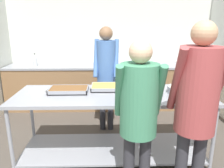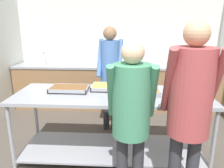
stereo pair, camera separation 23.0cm
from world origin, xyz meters
name	(u,v)px [view 1 (the left image)]	position (x,y,z in m)	size (l,w,h in m)	color
wall_rear	(110,44)	(0.00, 3.89, 1.32)	(4.44, 0.06, 2.65)	silver
back_counter	(110,86)	(0.00, 3.52, 0.46)	(4.28, 0.65, 0.92)	olive
serving_counter	(112,115)	(0.00, 1.65, 0.61)	(2.46, 0.85, 0.91)	gray
plate_stack	(38,90)	(-0.97, 1.76, 0.92)	(0.24, 0.24, 0.04)	white
serving_tray_roast	(69,90)	(-0.56, 1.75, 0.93)	(0.50, 0.31, 0.05)	gray
serving_tray_greens	(106,87)	(-0.08, 1.86, 0.93)	(0.39, 0.34, 0.05)	gray
serving_tray_vegetables	(142,91)	(0.37, 1.66, 0.93)	(0.45, 0.27, 0.05)	gray
sauce_pan	(180,89)	(0.86, 1.66, 0.95)	(0.45, 0.31, 0.09)	gray
guest_serving_left	(139,108)	(0.23, 0.92, 1.01)	(0.45, 0.35, 1.63)	#2D2D33
guest_serving_right	(197,100)	(0.72, 0.81, 1.12)	(0.46, 0.36, 1.80)	#2D2D33
cook_behind_counter	(106,67)	(-0.08, 2.46, 1.09)	(0.42, 0.36, 1.72)	#2D2D33
water_bottle	(35,60)	(-1.54, 3.49, 1.04)	(0.08, 0.08, 0.25)	silver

